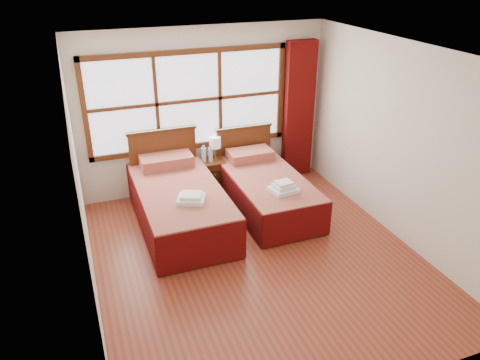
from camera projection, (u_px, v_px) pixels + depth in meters
name	position (u px, v px, depth m)	size (l,w,h in m)	color
floor	(257.00, 257.00, 6.04)	(4.50, 4.50, 0.00)	brown
ceiling	(261.00, 52.00, 4.90)	(4.50, 4.50, 0.00)	white
wall_back	(204.00, 111.00, 7.36)	(4.00, 4.00, 0.00)	silver
wall_left	(81.00, 193.00, 4.84)	(4.50, 4.50, 0.00)	silver
wall_right	(400.00, 144.00, 6.10)	(4.50, 4.50, 0.00)	silver
window	(189.00, 101.00, 7.17)	(3.16, 0.06, 1.56)	white
curtain	(299.00, 111.00, 7.81)	(0.50, 0.16, 2.30)	#5B0A09
bed_left	(179.00, 202.00, 6.67)	(1.15, 2.23, 1.12)	#40240D
bed_right	(266.00, 189.00, 7.11)	(1.04, 2.06, 1.01)	#40240D
nightstand	(212.00, 176.00, 7.60)	(0.41, 0.41, 0.55)	#532812
towels_left	(191.00, 198.00, 6.13)	(0.45, 0.42, 0.11)	white
towels_right	(283.00, 187.00, 6.51)	(0.39, 0.35, 0.15)	white
lamp	(215.00, 143.00, 7.49)	(0.18, 0.18, 0.36)	gold
bottle_near	(204.00, 155.00, 7.39)	(0.07, 0.07, 0.27)	silver
bottle_far	(211.00, 155.00, 7.41)	(0.07, 0.07, 0.26)	silver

